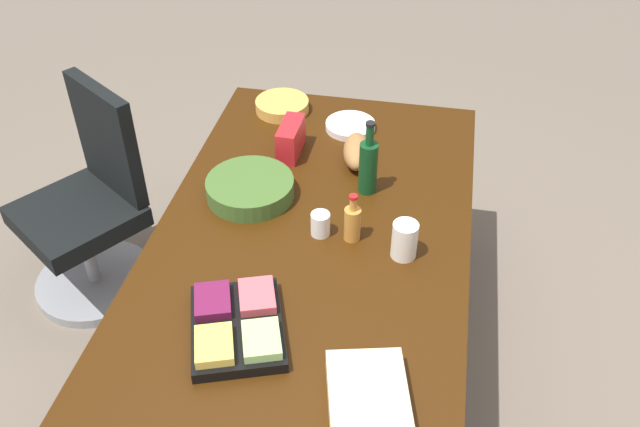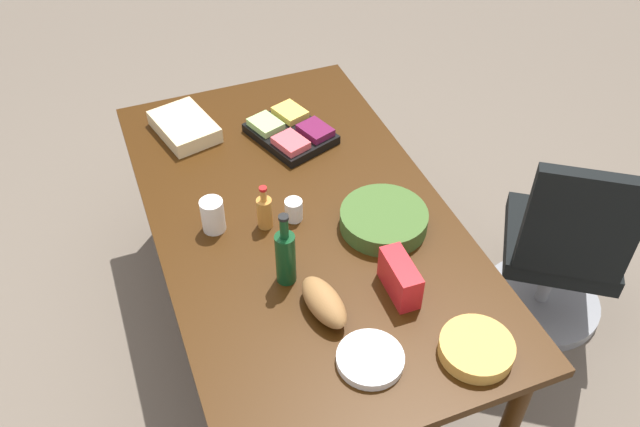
# 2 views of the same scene
# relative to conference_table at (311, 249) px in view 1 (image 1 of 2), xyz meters

# --- Properties ---
(ground_plane) EXTENTS (10.00, 10.00, 0.00)m
(ground_plane) POSITION_rel_conference_table_xyz_m (0.00, 0.00, -0.68)
(ground_plane) COLOR #6C5F52
(conference_table) EXTENTS (2.00, 1.14, 0.75)m
(conference_table) POSITION_rel_conference_table_xyz_m (0.00, 0.00, 0.00)
(conference_table) COLOR #361C06
(conference_table) RESTS_ON ground
(office_chair) EXTENTS (0.67, 0.67, 1.00)m
(office_chair) POSITION_rel_conference_table_xyz_m (0.32, 1.09, -0.29)
(office_chair) COLOR gray
(office_chair) RESTS_ON ground
(wine_bottle) EXTENTS (0.08, 0.08, 0.31)m
(wine_bottle) POSITION_rel_conference_table_xyz_m (0.30, -0.16, 0.19)
(wine_bottle) COLOR #103F1D
(wine_bottle) RESTS_ON conference_table
(chip_bag_red) EXTENTS (0.20, 0.08, 0.14)m
(chip_bag_red) POSITION_rel_conference_table_xyz_m (0.50, 0.19, 0.14)
(chip_bag_red) COLOR red
(chip_bag_red) RESTS_ON conference_table
(chip_bowl) EXTENTS (0.30, 0.30, 0.05)m
(chip_bowl) POSITION_rel_conference_table_xyz_m (0.83, 0.30, 0.10)
(chip_bowl) COLOR gold
(chip_bowl) RESTS_ON conference_table
(salad_bowl) EXTENTS (0.42, 0.42, 0.07)m
(salad_bowl) POSITION_rel_conference_table_xyz_m (0.18, 0.28, 0.11)
(salad_bowl) COLOR #3E6027
(salad_bowl) RESTS_ON conference_table
(mayo_jar) EXTENTS (0.09, 0.09, 0.14)m
(mayo_jar) POSITION_rel_conference_table_xyz_m (-0.04, -0.34, 0.14)
(mayo_jar) COLOR white
(mayo_jar) RESTS_ON conference_table
(fruit_platter) EXTENTS (0.43, 0.38, 0.07)m
(fruit_platter) POSITION_rel_conference_table_xyz_m (-0.49, 0.13, 0.10)
(fruit_platter) COLOR black
(fruit_platter) RESTS_ON conference_table
(paper_cup) EXTENTS (0.09, 0.09, 0.09)m
(paper_cup) POSITION_rel_conference_table_xyz_m (0.02, -0.03, 0.11)
(paper_cup) COLOR white
(paper_cup) RESTS_ON conference_table
(bread_loaf) EXTENTS (0.25, 0.14, 0.10)m
(bread_loaf) POSITION_rel_conference_table_xyz_m (0.49, -0.09, 0.12)
(bread_loaf) COLOR olive
(bread_loaf) RESTS_ON conference_table
(dressing_bottle) EXTENTS (0.07, 0.07, 0.19)m
(dressing_bottle) POSITION_rel_conference_table_xyz_m (0.01, -0.15, 0.14)
(dressing_bottle) COLOR #C98335
(dressing_bottle) RESTS_ON conference_table
(sheet_cake) EXTENTS (0.36, 0.29, 0.07)m
(sheet_cake) POSITION_rel_conference_table_xyz_m (-0.70, -0.30, 0.10)
(sheet_cake) COLOR beige
(sheet_cake) RESTS_ON conference_table
(paper_plate_stack) EXTENTS (0.26, 0.26, 0.03)m
(paper_plate_stack) POSITION_rel_conference_table_xyz_m (0.74, -0.03, 0.08)
(paper_plate_stack) COLOR white
(paper_plate_stack) RESTS_ON conference_table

